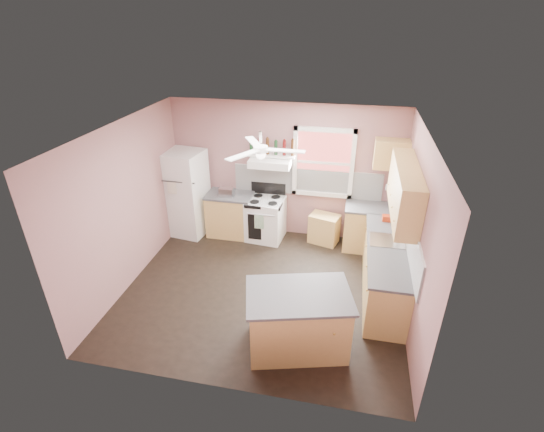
% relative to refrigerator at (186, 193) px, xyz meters
% --- Properties ---
extents(floor, '(4.50, 4.50, 0.00)m').
position_rel_refrigerator_xyz_m(floor, '(1.95, -1.61, -0.88)').
color(floor, black).
rests_on(floor, ground).
extents(ceiling, '(4.50, 4.50, 0.00)m').
position_rel_refrigerator_xyz_m(ceiling, '(1.95, -1.61, 1.82)').
color(ceiling, white).
rests_on(ceiling, ground).
extents(wall_back, '(4.50, 0.05, 2.70)m').
position_rel_refrigerator_xyz_m(wall_back, '(1.95, 0.42, 0.47)').
color(wall_back, '#8C5F5E').
rests_on(wall_back, ground).
extents(wall_right, '(0.05, 4.00, 2.70)m').
position_rel_refrigerator_xyz_m(wall_right, '(4.22, -1.61, 0.47)').
color(wall_right, '#8C5F5E').
rests_on(wall_right, ground).
extents(wall_left, '(0.05, 4.00, 2.70)m').
position_rel_refrigerator_xyz_m(wall_left, '(-0.32, -1.61, 0.47)').
color(wall_left, '#8C5F5E').
rests_on(wall_left, ground).
extents(backsplash_back, '(2.90, 0.03, 0.55)m').
position_rel_refrigerator_xyz_m(backsplash_back, '(2.40, 0.38, 0.30)').
color(backsplash_back, white).
rests_on(backsplash_back, wall_back).
extents(backsplash_right, '(0.03, 2.60, 0.55)m').
position_rel_refrigerator_xyz_m(backsplash_right, '(4.18, -1.31, 0.30)').
color(backsplash_right, white).
rests_on(backsplash_right, wall_right).
extents(window_view, '(1.00, 0.02, 1.20)m').
position_rel_refrigerator_xyz_m(window_view, '(2.70, 0.37, 0.72)').
color(window_view, maroon).
rests_on(window_view, wall_back).
extents(window_frame, '(1.16, 0.07, 1.36)m').
position_rel_refrigerator_xyz_m(window_frame, '(2.70, 0.35, 0.72)').
color(window_frame, white).
rests_on(window_frame, wall_back).
extents(refrigerator, '(0.83, 0.81, 1.76)m').
position_rel_refrigerator_xyz_m(refrigerator, '(0.00, 0.00, 0.00)').
color(refrigerator, white).
rests_on(refrigerator, floor).
extents(base_cabinet_left, '(0.90, 0.60, 0.86)m').
position_rel_refrigerator_xyz_m(base_cabinet_left, '(0.89, 0.09, -0.45)').
color(base_cabinet_left, tan).
rests_on(base_cabinet_left, floor).
extents(counter_left, '(0.92, 0.62, 0.04)m').
position_rel_refrigerator_xyz_m(counter_left, '(0.89, 0.09, 0.00)').
color(counter_left, '#414143').
rests_on(counter_left, base_cabinet_left).
extents(toaster, '(0.28, 0.16, 0.18)m').
position_rel_refrigerator_xyz_m(toaster, '(0.87, -0.02, 0.11)').
color(toaster, silver).
rests_on(toaster, counter_left).
extents(stove, '(0.76, 0.71, 0.86)m').
position_rel_refrigerator_xyz_m(stove, '(1.63, 0.06, -0.45)').
color(stove, white).
rests_on(stove, floor).
extents(range_hood, '(0.78, 0.50, 0.14)m').
position_rel_refrigerator_xyz_m(range_hood, '(1.72, 0.14, 0.74)').
color(range_hood, white).
rests_on(range_hood, wall_back).
extents(bottle_shelf, '(0.90, 0.26, 0.03)m').
position_rel_refrigerator_xyz_m(bottle_shelf, '(1.72, 0.26, 0.84)').
color(bottle_shelf, white).
rests_on(bottle_shelf, range_hood).
extents(cart, '(0.64, 0.51, 0.56)m').
position_rel_refrigerator_xyz_m(cart, '(2.81, 0.14, -0.60)').
color(cart, tan).
rests_on(cart, floor).
extents(base_cabinet_corner, '(1.00, 0.60, 0.86)m').
position_rel_refrigerator_xyz_m(base_cabinet_corner, '(3.70, 0.09, -0.45)').
color(base_cabinet_corner, tan).
rests_on(base_cabinet_corner, floor).
extents(base_cabinet_right, '(0.60, 2.20, 0.86)m').
position_rel_refrigerator_xyz_m(base_cabinet_right, '(3.90, -1.31, -0.45)').
color(base_cabinet_right, tan).
rests_on(base_cabinet_right, floor).
extents(counter_corner, '(1.02, 0.62, 0.04)m').
position_rel_refrigerator_xyz_m(counter_corner, '(3.70, 0.09, 0.00)').
color(counter_corner, '#414143').
rests_on(counter_corner, base_cabinet_corner).
extents(counter_right, '(0.62, 2.22, 0.04)m').
position_rel_refrigerator_xyz_m(counter_right, '(3.89, -1.31, 0.00)').
color(counter_right, '#414143').
rests_on(counter_right, base_cabinet_right).
extents(sink, '(0.55, 0.45, 0.03)m').
position_rel_refrigerator_xyz_m(sink, '(3.89, -1.11, 0.02)').
color(sink, silver).
rests_on(sink, counter_right).
extents(faucet, '(0.03, 0.03, 0.14)m').
position_rel_refrigerator_xyz_m(faucet, '(4.05, -1.11, 0.09)').
color(faucet, silver).
rests_on(faucet, sink).
extents(upper_cabinet_right, '(0.33, 1.80, 0.76)m').
position_rel_refrigerator_xyz_m(upper_cabinet_right, '(4.03, -1.11, 0.90)').
color(upper_cabinet_right, tan).
rests_on(upper_cabinet_right, wall_right).
extents(upper_cabinet_corner, '(0.60, 0.33, 0.52)m').
position_rel_refrigerator_xyz_m(upper_cabinet_corner, '(3.90, 0.22, 1.02)').
color(upper_cabinet_corner, tan).
rests_on(upper_cabinet_corner, wall_back).
extents(paper_towel, '(0.26, 0.12, 0.12)m').
position_rel_refrigerator_xyz_m(paper_towel, '(4.02, 0.25, 0.37)').
color(paper_towel, white).
rests_on(paper_towel, wall_back).
extents(island, '(1.46, 1.12, 0.86)m').
position_rel_refrigerator_xyz_m(island, '(2.70, -2.72, -0.45)').
color(island, tan).
rests_on(island, floor).
extents(island_top, '(1.56, 1.22, 0.04)m').
position_rel_refrigerator_xyz_m(island_top, '(2.70, -2.72, 0.00)').
color(island_top, '#414143').
rests_on(island_top, island).
extents(ceiling_fan_hub, '(0.20, 0.20, 0.08)m').
position_rel_refrigerator_xyz_m(ceiling_fan_hub, '(1.95, -1.61, 1.57)').
color(ceiling_fan_hub, white).
rests_on(ceiling_fan_hub, ceiling).
extents(soap_bottle, '(0.13, 0.13, 0.24)m').
position_rel_refrigerator_xyz_m(soap_bottle, '(4.05, -1.11, 0.14)').
color(soap_bottle, silver).
rests_on(soap_bottle, counter_right).
extents(red_caddy, '(0.18, 0.13, 0.10)m').
position_rel_refrigerator_xyz_m(red_caddy, '(3.93, -0.42, 0.07)').
color(red_caddy, '#B32C0F').
rests_on(red_caddy, counter_right).
extents(wine_bottles, '(0.86, 0.06, 0.31)m').
position_rel_refrigerator_xyz_m(wine_bottles, '(1.73, 0.26, 1.00)').
color(wine_bottles, '#143819').
rests_on(wine_bottles, bottle_shelf).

